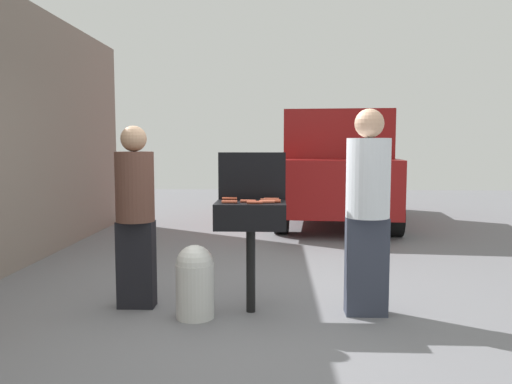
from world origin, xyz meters
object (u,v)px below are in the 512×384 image
(hot_dog_7, at_px, (273,201))
(hot_dog_4, at_px, (267,202))
(hot_dog_1, at_px, (271,199))
(parked_minivan, at_px, (336,167))
(person_right, at_px, (368,204))
(person_left, at_px, (135,210))
(hot_dog_5, at_px, (230,202))
(propane_tank, at_px, (195,280))
(hot_dog_8, at_px, (230,199))
(hot_dog_0, at_px, (268,200))
(hot_dog_3, at_px, (248,201))
(bbq_grill, at_px, (251,219))
(hot_dog_2, at_px, (273,201))
(hot_dog_6, at_px, (255,202))

(hot_dog_7, bearing_deg, hot_dog_4, -121.12)
(hot_dog_1, bearing_deg, parked_minivan, 77.45)
(hot_dog_1, bearing_deg, hot_dog_4, -100.07)
(person_right, xyz_separation_m, parked_minivan, (0.34, 5.31, 0.08))
(person_left, bearing_deg, hot_dog_4, 6.05)
(person_left, height_order, person_right, person_right)
(hot_dog_5, bearing_deg, propane_tank, -168.04)
(hot_dog_1, xyz_separation_m, hot_dog_8, (-0.37, 0.03, 0.00))
(person_right, bearing_deg, parked_minivan, -76.57)
(hot_dog_5, bearing_deg, hot_dog_0, 26.09)
(hot_dog_3, xyz_separation_m, propane_tank, (-0.44, -0.12, -0.65))
(hot_dog_0, distance_m, hot_dog_8, 0.35)
(hot_dog_5, relative_size, hot_dog_7, 1.00)
(bbq_grill, relative_size, hot_dog_5, 7.39)
(hot_dog_2, xyz_separation_m, person_left, (-1.21, 0.14, -0.10))
(hot_dog_1, distance_m, hot_dog_3, 0.25)
(hot_dog_0, relative_size, hot_dog_4, 1.00)
(hot_dog_5, relative_size, person_right, 0.07)
(hot_dog_5, relative_size, hot_dog_6, 1.00)
(hot_dog_0, height_order, hot_dog_4, same)
(hot_dog_1, height_order, parked_minivan, parked_minivan)
(hot_dog_6, bearing_deg, hot_dog_8, 130.03)
(hot_dog_0, bearing_deg, hot_dog_5, -153.91)
(propane_tank, bearing_deg, person_right, 5.79)
(hot_dog_8, bearing_deg, hot_dog_5, -84.81)
(hot_dog_3, distance_m, hot_dog_4, 0.16)
(hot_dog_8, height_order, propane_tank, hot_dog_8)
(hot_dog_3, distance_m, parked_minivan, 5.50)
(bbq_grill, height_order, hot_dog_6, hot_dog_6)
(hot_dog_7, distance_m, propane_tank, 0.94)
(hot_dog_6, distance_m, hot_dog_8, 0.36)
(hot_dog_1, height_order, hot_dog_5, same)
(hot_dog_0, height_order, person_left, person_left)
(bbq_grill, distance_m, propane_tank, 0.70)
(hot_dog_7, bearing_deg, hot_dog_8, 159.38)
(hot_dog_1, xyz_separation_m, propane_tank, (-0.63, -0.28, -0.65))
(hot_dog_8, bearing_deg, person_left, -176.59)
(hot_dog_3, height_order, person_left, person_left)
(hot_dog_7, xyz_separation_m, person_left, (-1.22, 0.10, -0.10))
(hot_dog_3, bearing_deg, parked_minivan, 75.83)
(hot_dog_8, bearing_deg, hot_dog_1, -4.17)
(hot_dog_7, distance_m, parked_minivan, 5.41)
(hot_dog_4, height_order, hot_dog_5, same)
(bbq_grill, xyz_separation_m, hot_dog_2, (0.19, -0.05, 0.16))
(bbq_grill, relative_size, hot_dog_6, 7.39)
(hot_dog_5, bearing_deg, person_right, 4.23)
(hot_dog_7, xyz_separation_m, propane_tank, (-0.65, -0.17, -0.65))
(hot_dog_2, bearing_deg, propane_tank, -169.20)
(hot_dog_0, relative_size, hot_dog_1, 1.00)
(hot_dog_6, relative_size, parked_minivan, 0.03)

